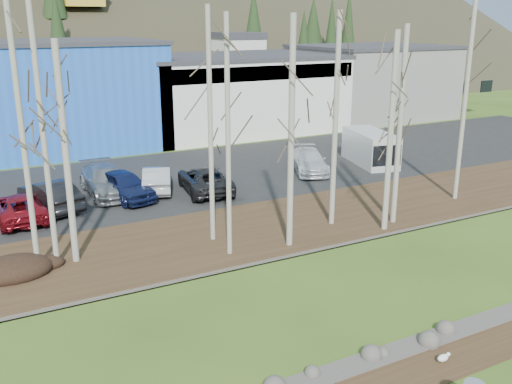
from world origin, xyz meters
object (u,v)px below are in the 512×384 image
car_4 (124,185)px  van_white (372,148)px  car_6 (205,179)px  car_5 (157,179)px  car_3 (106,181)px  car_1 (50,195)px  seagull (443,358)px  car_2 (20,207)px  car_7 (309,161)px

car_4 → van_white: bearing=-13.3°
car_6 → van_white: (12.83, 0.64, 0.39)m
car_5 → van_white: van_white is taller
car_3 → van_white: (18.06, -1.59, 0.33)m
car_5 → car_3: bearing=5.4°
car_6 → van_white: van_white is taller
car_1 → van_white: bearing=163.0°
seagull → car_2: bearing=132.4°
car_5 → car_6: size_ratio=0.84×
seagull → car_4: bearing=117.0°
seagull → car_4: 20.43m
seagull → car_6: (0.62, 19.22, 0.69)m
car_7 → car_5: bearing=-160.6°
car_5 → car_6: car_5 is taller
car_6 → car_5: bearing=-22.9°
car_7 → car_2: bearing=-154.2°
car_5 → van_white: (15.24, -0.87, 0.38)m
car_4 → van_white: 17.39m
seagull → car_1: (-7.90, 20.10, 0.74)m
car_1 → car_7: car_1 is taller
car_7 → car_3: bearing=-163.1°
car_2 → car_6: size_ratio=0.91×
seagull → car_5: 20.83m
car_4 → car_5: (2.15, 0.70, -0.06)m
car_3 → seagull: bearing=-77.5°
car_1 → van_white: size_ratio=0.86×
car_1 → car_3: bearing=-174.0°
car_3 → car_4: (0.67, -1.42, 0.00)m
car_6 → car_1: bearing=3.5°
car_3 → car_7: 13.16m
car_4 → car_6: bearing=-22.9°
car_5 → car_4: bearing=37.7°
car_2 → car_7: 18.05m
car_5 → car_6: 2.84m
seagull → car_7: 21.93m
seagull → car_7: size_ratio=0.09×
car_2 → car_6: car_6 is taller
car_7 → car_4: bearing=-156.9°
car_2 → car_3: size_ratio=0.88×
car_1 → car_6: 8.57m
car_1 → car_5: size_ratio=1.06×
car_3 → car_4: size_ratio=1.17×
car_2 → car_4: car_4 is taller
car_2 → car_4: 5.67m
seagull → car_4: size_ratio=0.10×
car_3 → van_white: 18.13m
car_2 → car_7: (18.02, 1.10, 0.05)m
car_6 → car_3: bearing=-13.7°
seagull → car_2: (-9.52, 19.11, 0.63)m
car_1 → car_2: bearing=15.1°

